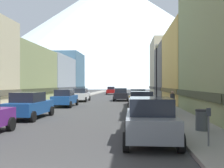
% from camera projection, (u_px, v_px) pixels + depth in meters
% --- Properties ---
extents(sidewalk_left, '(2.50, 100.00, 0.15)m').
position_uv_depth(sidewalk_left, '(73.00, 98.00, 40.06)').
color(sidewalk_left, gray).
rests_on(sidewalk_left, ground).
extents(sidewalk_right, '(2.50, 100.00, 0.15)m').
position_uv_depth(sidewalk_right, '(152.00, 99.00, 39.09)').
color(sidewalk_right, gray).
rests_on(sidewalk_right, ground).
extents(storefront_left_2, '(9.74, 11.97, 6.81)m').
position_uv_depth(storefront_left_2, '(4.00, 76.00, 30.13)').
color(storefront_left_2, '#8C9966').
rests_on(storefront_left_2, ground).
extents(storefront_left_3, '(9.38, 11.65, 6.99)m').
position_uv_depth(storefront_left_3, '(41.00, 78.00, 42.10)').
color(storefront_left_3, '#99A5B2').
rests_on(storefront_left_3, ground).
extents(storefront_left_4, '(7.63, 8.80, 8.85)m').
position_uv_depth(storefront_left_4, '(63.00, 75.00, 52.52)').
color(storefront_left_4, slate).
rests_on(storefront_left_4, ground).
extents(storefront_right_2, '(7.51, 12.56, 9.10)m').
position_uv_depth(storefront_right_2, '(199.00, 67.00, 30.06)').
color(storefront_right_2, '#D8B259').
rests_on(storefront_right_2, ground).
extents(storefront_right_3, '(9.36, 11.75, 8.94)m').
position_uv_depth(storefront_right_3, '(184.00, 73.00, 42.62)').
color(storefront_right_3, '#66605B').
rests_on(storefront_right_3, ground).
extents(storefront_right_4, '(8.50, 11.90, 11.93)m').
position_uv_depth(storefront_right_4, '(171.00, 68.00, 54.75)').
color(storefront_right_4, beige).
rests_on(storefront_right_4, ground).
extents(car_left_1, '(2.14, 4.44, 1.78)m').
position_uv_depth(car_left_1, '(30.00, 105.00, 16.91)').
color(car_left_1, '#19478C').
rests_on(car_left_1, ground).
extents(car_left_2, '(2.14, 4.44, 1.78)m').
position_uv_depth(car_left_2, '(65.00, 98.00, 25.91)').
color(car_left_2, '#19478C').
rests_on(car_left_2, ground).
extents(car_left_3, '(2.12, 4.43, 1.78)m').
position_uv_depth(car_left_3, '(81.00, 95.00, 34.00)').
color(car_left_3, silver).
rests_on(car_left_3, ground).
extents(car_right_0, '(2.07, 4.41, 1.78)m').
position_uv_depth(car_right_0, '(150.00, 119.00, 10.06)').
color(car_right_0, slate).
rests_on(car_right_0, ground).
extents(car_right_1, '(2.14, 4.44, 1.78)m').
position_uv_depth(car_right_1, '(141.00, 103.00, 19.23)').
color(car_right_1, silver).
rests_on(car_right_1, ground).
extents(car_right_2, '(2.22, 4.47, 1.78)m').
position_uv_depth(car_right_2, '(138.00, 97.00, 27.80)').
color(car_right_2, '#B28419').
rests_on(car_right_2, ground).
extents(car_driving_0, '(2.06, 4.40, 1.78)m').
position_uv_depth(car_driving_0, '(111.00, 90.00, 57.73)').
color(car_driving_0, '#9E1111').
rests_on(car_driving_0, ground).
extents(car_driving_1, '(2.06, 4.40, 1.78)m').
position_uv_depth(car_driving_1, '(121.00, 94.00, 35.29)').
color(car_driving_1, black).
rests_on(car_driving_1, ground).
extents(parking_meter_near, '(0.14, 0.10, 1.33)m').
position_uv_depth(parking_meter_near, '(209.00, 121.00, 8.73)').
color(parking_meter_near, '#595960').
rests_on(parking_meter_near, sidewalk_right).
extents(trash_bin_right, '(0.59, 0.59, 0.98)m').
position_uv_depth(trash_bin_right, '(202.00, 120.00, 11.72)').
color(trash_bin_right, '#4C5156').
rests_on(trash_bin_right, sidewalk_right).
extents(potted_plant_0, '(0.63, 0.63, 0.93)m').
position_uv_depth(potted_plant_0, '(24.00, 102.00, 23.57)').
color(potted_plant_0, '#4C4C51').
rests_on(potted_plant_0, sidewalk_left).
extents(pedestrian_0, '(0.36, 0.36, 1.65)m').
position_uv_depth(pedestrian_0, '(172.00, 102.00, 19.49)').
color(pedestrian_0, '#333338').
rests_on(pedestrian_0, sidewalk_right).
extents(streetlamp_right, '(0.36, 0.36, 5.86)m').
position_uv_depth(streetlamp_right, '(156.00, 66.00, 22.99)').
color(streetlamp_right, black).
rests_on(streetlamp_right, sidewalk_right).
extents(mountain_backdrop, '(301.70, 301.70, 114.52)m').
position_uv_depth(mountain_backdrop, '(113.00, 33.00, 265.24)').
color(mountain_backdrop, silver).
rests_on(mountain_backdrop, ground).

